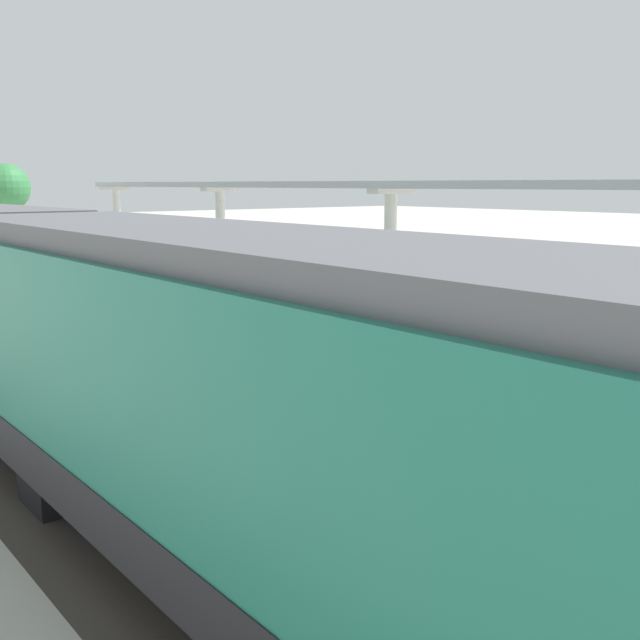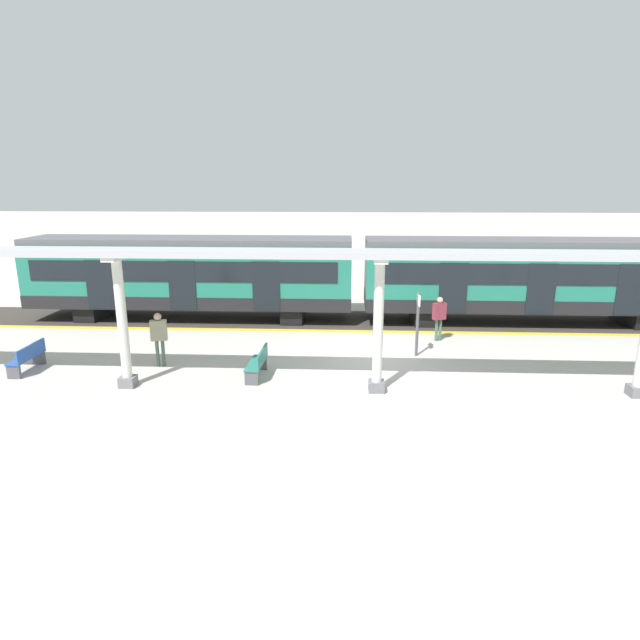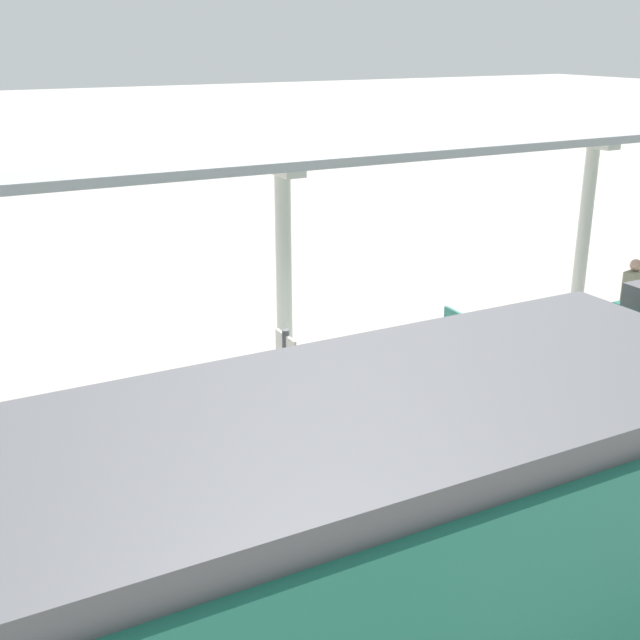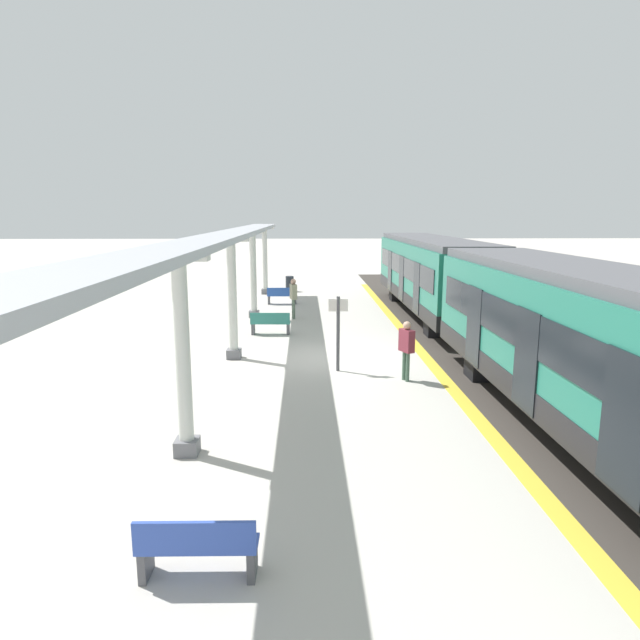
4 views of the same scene
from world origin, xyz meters
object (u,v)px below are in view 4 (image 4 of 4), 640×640
object	(u,v)px
canopy_pillar_second	(253,274)
trash_bin	(290,284)
train_far_carriage	(592,353)
bench_far_end	(282,296)
canopy_pillar_fourth	(183,356)
canopy_pillar_nearest	(265,260)
bench_mid_platform	(197,547)
platform_info_sign	(338,326)
canopy_pillar_third	(232,298)
passenger_waiting_near_edge	(407,344)
train_near_carriage	(430,275)
passenger_by_the_benches	(293,294)
bench_near_end	(270,323)

from	to	relation	value
canopy_pillar_second	trash_bin	bearing A→B (deg)	-99.25
train_far_carriage	trash_bin	distance (m)	23.26
train_far_carriage	bench_far_end	distance (m)	18.81
canopy_pillar_fourth	canopy_pillar_second	bearing A→B (deg)	-90.00
canopy_pillar_nearest	bench_mid_platform	bearing A→B (deg)	92.05
canopy_pillar_fourth	platform_info_sign	distance (m)	6.52
train_far_carriage	bench_mid_platform	xyz separation A→B (m)	(7.01, 4.17, -1.39)
canopy_pillar_nearest	canopy_pillar_fourth	world-z (taller)	same
canopy_pillar_third	passenger_waiting_near_edge	distance (m)	5.71
canopy_pillar_fourth	passenger_waiting_near_edge	xyz separation A→B (m)	(-5.03, -4.61, -0.89)
platform_info_sign	passenger_waiting_near_edge	world-z (taller)	platform_info_sign
canopy_pillar_second	platform_info_sign	size ratio (longest dim) A/B	1.73
canopy_pillar_third	trash_bin	size ratio (longest dim) A/B	4.22
bench_mid_platform	trash_bin	distance (m)	26.44
platform_info_sign	canopy_pillar_second	bearing A→B (deg)	-69.64
train_near_carriage	train_far_carriage	xyz separation A→B (m)	(0.00, 14.21, 0.00)
canopy_pillar_second	bench_mid_platform	bearing A→B (deg)	92.89
passenger_waiting_near_edge	passenger_by_the_benches	world-z (taller)	passenger_by_the_benches
train_near_carriage	canopy_pillar_third	size ratio (longest dim) A/B	3.58
canopy_pillar_second	canopy_pillar_third	world-z (taller)	same
train_far_carriage	canopy_pillar_fourth	world-z (taller)	canopy_pillar_fourth
train_far_carriage	canopy_pillar_fourth	distance (m)	7.93
bench_near_end	passenger_waiting_near_edge	world-z (taller)	passenger_waiting_near_edge
canopy_pillar_third	passenger_waiting_near_edge	world-z (taller)	canopy_pillar_third
train_far_carriage	canopy_pillar_second	size ratio (longest dim) A/B	3.58
passenger_waiting_near_edge	canopy_pillar_second	bearing A→B (deg)	-62.61
train_near_carriage	canopy_pillar_third	xyz separation A→B (m)	(7.92, 7.49, 0.10)
bench_far_end	passenger_by_the_benches	world-z (taller)	passenger_by_the_benches
bench_mid_platform	passenger_by_the_benches	world-z (taller)	passenger_by_the_benches
canopy_pillar_nearest	bench_mid_platform	size ratio (longest dim) A/B	2.53
passenger_by_the_benches	platform_info_sign	bearing A→B (deg)	99.93
bench_far_end	canopy_pillar_second	bearing A→B (deg)	72.96
train_near_carriage	canopy_pillar_third	bearing A→B (deg)	43.42
train_near_carriage	bench_near_end	world-z (taller)	train_near_carriage
canopy_pillar_nearest	bench_mid_platform	distance (m)	25.44
train_near_carriage	bench_near_end	bearing A→B (deg)	29.76
bench_far_end	trash_bin	size ratio (longest dim) A/B	1.66
canopy_pillar_fourth	trash_bin	world-z (taller)	canopy_pillar_fourth
passenger_by_the_benches	canopy_pillar_second	bearing A→B (deg)	-11.54
canopy_pillar_third	bench_near_end	bearing A→B (deg)	-105.14
train_near_carriage	canopy_pillar_second	size ratio (longest dim) A/B	3.58
canopy_pillar_second	passenger_by_the_benches	bearing A→B (deg)	168.46
canopy_pillar_fourth	bench_near_end	distance (m)	10.81
train_far_carriage	bench_mid_platform	size ratio (longest dim) A/B	9.05
canopy_pillar_nearest	bench_near_end	world-z (taller)	canopy_pillar_nearest
train_near_carriage	canopy_pillar_fourth	distance (m)	16.65
trash_bin	passenger_by_the_benches	bearing A→B (deg)	92.60
train_near_carriage	passenger_waiting_near_edge	world-z (taller)	train_near_carriage
canopy_pillar_second	bench_far_end	world-z (taller)	canopy_pillar_second
platform_info_sign	passenger_waiting_near_edge	size ratio (longest dim) A/B	1.32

